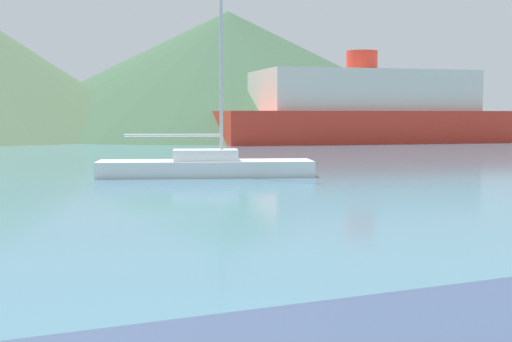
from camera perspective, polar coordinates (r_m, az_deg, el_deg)
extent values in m
cube|color=white|center=(25.39, -4.06, 0.22)|extent=(7.79, 3.08, 0.56)
cube|color=white|center=(25.35, -4.06, 1.29)|extent=(2.46, 1.66, 0.39)
cylinder|color=#BCBCC1|center=(25.53, -2.82, 11.78)|extent=(0.12, 0.12, 9.70)
cylinder|color=#BCBCC1|center=(25.33, -6.65, 2.86)|extent=(3.39, 0.66, 0.10)
cube|color=red|center=(57.18, 8.41, 3.55)|extent=(23.71, 10.18, 2.42)
cube|color=silver|center=(57.19, 8.44, 6.33)|extent=(16.62, 8.59, 3.12)
cylinder|color=red|center=(57.31, 8.47, 8.69)|extent=(2.44, 2.44, 1.60)
cone|color=#38563D|center=(76.12, -2.25, 7.82)|extent=(52.15, 52.15, 12.96)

